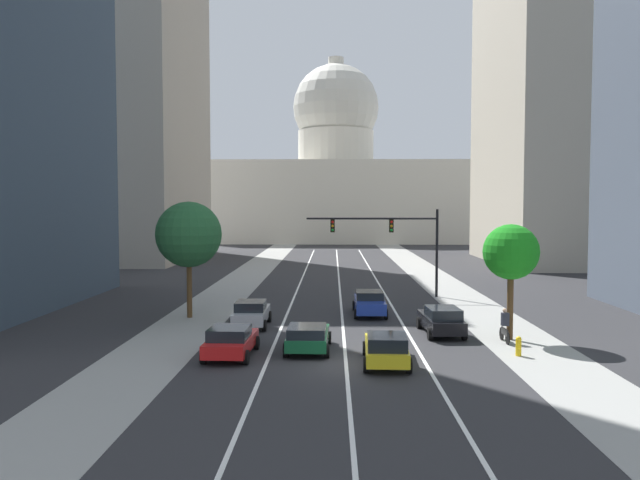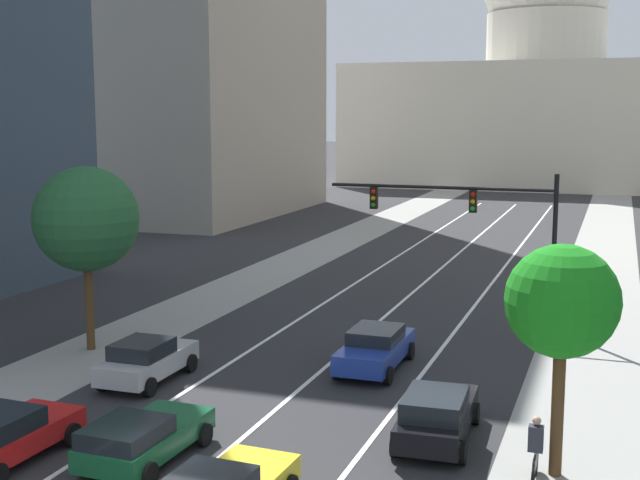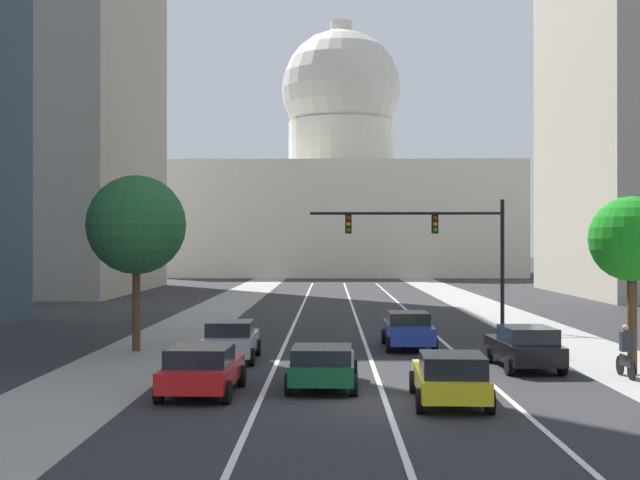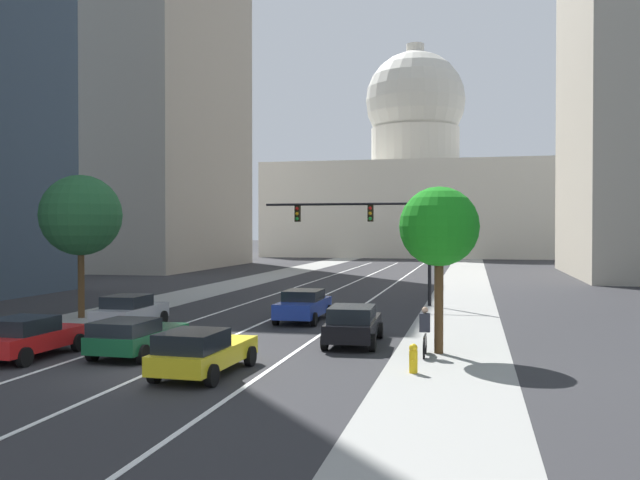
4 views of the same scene
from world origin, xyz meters
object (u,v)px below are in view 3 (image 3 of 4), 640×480
object	(u,v)px
capitol_building	(341,192)
car_silver	(231,340)
car_green	(323,365)
car_black	(524,347)
traffic_signal_mast	(439,237)
car_blue	(408,329)
street_tree_near_left	(136,225)
street_tree_far_right	(632,240)
cyclist	(626,352)
car_red	(202,369)
car_yellow	(450,377)

from	to	relation	value
capitol_building	car_silver	distance (m)	88.92
car_green	car_black	xyz separation A→B (m)	(6.93, 4.06, 0.06)
car_green	traffic_signal_mast	world-z (taller)	traffic_signal_mast
car_black	car_blue	bearing A→B (deg)	27.46
car_green	car_black	world-z (taller)	car_black
car_green	street_tree_near_left	bearing A→B (deg)	42.32
traffic_signal_mast	street_tree_far_right	world-z (taller)	traffic_signal_mast
car_black	cyclist	xyz separation A→B (m)	(2.84, -1.88, 0.07)
car_red	street_tree_far_right	distance (m)	14.70
capitol_building	car_black	world-z (taller)	capitol_building
car_black	cyclist	distance (m)	3.41
street_tree_near_left	cyclist	bearing A→B (deg)	-20.89
car_red	street_tree_near_left	size ratio (longest dim) A/B	0.60
car_green	cyclist	bearing A→B (deg)	-75.88
car_black	car_red	bearing A→B (deg)	113.77
car_green	street_tree_far_right	world-z (taller)	street_tree_far_right
traffic_signal_mast	street_tree_far_right	size ratio (longest dim) A/B	1.67
car_green	car_blue	world-z (taller)	car_blue
car_green	car_yellow	world-z (taller)	car_yellow
car_yellow	street_tree_near_left	size ratio (longest dim) A/B	0.63
street_tree_far_right	car_yellow	bearing A→B (deg)	-141.90
car_silver	traffic_signal_mast	distance (m)	15.49
car_blue	traffic_signal_mast	distance (m)	9.03
car_blue	car_silver	size ratio (longest dim) A/B	1.12
street_tree_near_left	street_tree_far_right	bearing A→B (deg)	-18.45
car_blue	cyclist	world-z (taller)	cyclist
capitol_building	traffic_signal_mast	bearing A→B (deg)	-87.00
capitol_building	car_black	size ratio (longest dim) A/B	10.25
car_red	traffic_signal_mast	bearing A→B (deg)	-23.78
car_silver	street_tree_far_right	bearing A→B (deg)	-103.26
car_red	car_yellow	xyz separation A→B (m)	(6.91, -1.34, -0.00)
car_green	car_yellow	bearing A→B (deg)	-123.58
car_red	car_black	xyz separation A→B (m)	(10.38, 5.15, 0.04)
car_red	car_yellow	bearing A→B (deg)	-98.90
traffic_signal_mast	cyclist	xyz separation A→B (m)	(4.03, -15.68, -3.83)
street_tree_far_right	car_red	bearing A→B (deg)	-163.85
car_green	traffic_signal_mast	bearing A→B (deg)	-16.25
car_green	car_silver	world-z (taller)	car_silver
car_yellow	car_silver	bearing A→B (deg)	41.55
car_blue	car_red	bearing A→B (deg)	148.22
street_tree_far_right	car_green	bearing A→B (deg)	-164.31
car_blue	street_tree_far_right	size ratio (longest dim) A/B	0.79
cyclist	car_yellow	bearing A→B (deg)	125.39
traffic_signal_mast	street_tree_far_right	bearing A→B (deg)	-73.39
street_tree_far_right	cyclist	bearing A→B (deg)	-122.70
traffic_signal_mast	street_tree_near_left	distance (m)	16.12
street_tree_near_left	car_silver	bearing A→B (deg)	-33.93
capitol_building	car_silver	world-z (taller)	capitol_building
car_green	cyclist	xyz separation A→B (m)	(9.76, 2.18, 0.13)
car_yellow	traffic_signal_mast	bearing A→B (deg)	-4.12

